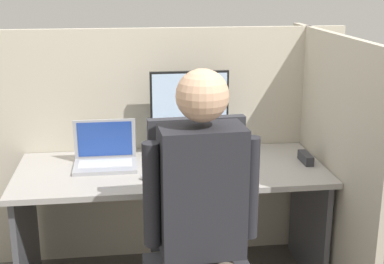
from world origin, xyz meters
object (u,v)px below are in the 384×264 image
office_chair (199,246)px  person (203,214)px  carrot_toy (166,176)px  monitor (190,105)px  laptop (105,157)px  stapler (306,158)px  paper_box (190,147)px

office_chair → person: 0.29m
carrot_toy → person: person is taller
monitor → person: person is taller
laptop → carrot_toy: size_ratio=2.31×
monitor → stapler: (0.63, -0.23, -0.27)m
paper_box → stapler: (0.63, -0.22, -0.02)m
person → office_chair: bearing=86.8°
stapler → person: person is taller
laptop → carrot_toy: bearing=-39.3°
person → laptop: bearing=114.7°
paper_box → carrot_toy: bearing=-113.9°
carrot_toy → office_chair: size_ratio=0.13×
carrot_toy → paper_box: bearing=66.1°
monitor → laptop: size_ratio=1.32×
office_chair → person: size_ratio=0.81×
laptop → office_chair: office_chair is taller
office_chair → carrot_toy: bearing=103.1°
stapler → monitor: bearing=160.2°
paper_box → person: size_ratio=0.26×
monitor → stapler: bearing=-19.8°
paper_box → stapler: 0.67m
carrot_toy → person: 0.65m
paper_box → laptop: size_ratio=1.05×
stapler → carrot_toy: stapler is taller
paper_box → laptop: 0.50m
carrot_toy → stapler: bearing=11.8°
paper_box → monitor: size_ratio=0.80×
monitor → person: size_ratio=0.33×
paper_box → office_chair: bearing=-94.4°
laptop → person: person is taller
office_chair → laptop: bearing=120.3°
laptop → person: bearing=-65.3°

